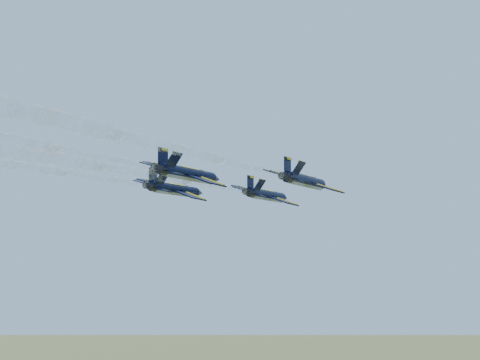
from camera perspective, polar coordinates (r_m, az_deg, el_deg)
The scene contains 6 objects.
jet_lead at distance 117.42m, azimuth 2.34°, elevation -1.32°, with size 12.51×16.95×5.10m.
jet_left at distance 109.96m, azimuth -5.53°, elevation -0.82°, with size 12.51×16.95×5.10m.
jet_right at distance 100.15m, azimuth 5.61°, elevation -0.10°, with size 12.51×16.95×5.10m.
jet_slot at distance 93.05m, azimuth -4.39°, elevation 0.50°, with size 12.51×16.95×5.10m.
smoke_trail_lead at distance 80.71m, azimuth -10.51°, elevation 1.97°, with size 7.68×57.90×2.07m.
smoke_trail_right at distance 62.68m, azimuth -8.96°, elevation 4.85°, with size 7.68×57.90×2.07m.
Camera 1 is at (53.09, -83.18, 88.29)m, focal length 50.00 mm.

